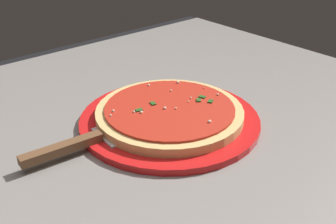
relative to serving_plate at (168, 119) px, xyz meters
The scene contains 4 objects.
restaurant_table 0.14m from the serving_plate, ahead, with size 1.16×0.93×0.74m.
serving_plate is the anchor object (origin of this frame).
pizza 0.02m from the serving_plate, 166.89° to the right, with size 0.26×0.26×0.02m.
pizza_server 0.16m from the serving_plate, ahead, with size 0.22×0.08×0.01m.
Camera 1 is at (0.36, 0.48, 1.11)m, focal length 44.42 mm.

